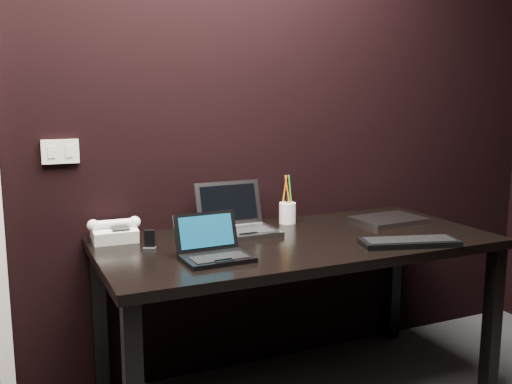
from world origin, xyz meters
name	(u,v)px	position (x,y,z in m)	size (l,w,h in m)	color
wall_back	(200,107)	(0.00, 1.80, 1.30)	(4.00, 4.00, 0.00)	black
wall_switch	(60,152)	(-0.62, 1.79, 1.12)	(0.15, 0.02, 0.10)	silver
desk	(297,256)	(0.30, 1.40, 0.66)	(1.70, 0.80, 0.74)	black
netbook	(214,250)	(-0.14, 1.26, 0.77)	(0.26, 0.23, 0.16)	black
silver_laptop	(238,224)	(0.10, 1.60, 0.78)	(0.32, 0.29, 0.22)	#A4A3A9
ext_keyboard	(409,242)	(0.67, 1.12, 0.75)	(0.43, 0.24, 0.03)	black
closed_laptop	(389,220)	(0.86, 1.51, 0.75)	(0.34, 0.25, 0.02)	#97969B
desk_phone	(114,232)	(-0.43, 1.69, 0.78)	(0.23, 0.17, 0.11)	silver
mobile_phone	(150,243)	(-0.33, 1.46, 0.77)	(0.06, 0.06, 0.09)	black
pen_cup	(287,212)	(0.40, 1.69, 0.79)	(0.08, 0.08, 0.24)	white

